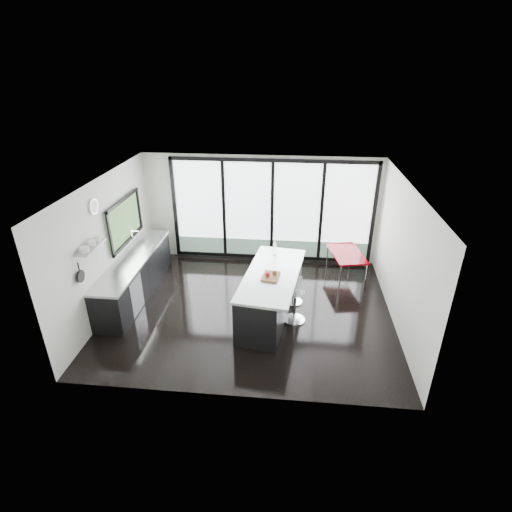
# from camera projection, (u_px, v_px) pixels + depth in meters

# --- Properties ---
(floor) EXTENTS (6.00, 5.00, 0.00)m
(floor) POSITION_uv_depth(u_px,v_px,m) (250.00, 309.00, 8.67)
(floor) COLOR black
(floor) RESTS_ON ground
(ceiling) EXTENTS (6.00, 5.00, 0.00)m
(ceiling) POSITION_uv_depth(u_px,v_px,m) (249.00, 184.00, 7.43)
(ceiling) COLOR white
(ceiling) RESTS_ON wall_back
(wall_back) EXTENTS (6.00, 0.09, 2.80)m
(wall_back) POSITION_uv_depth(u_px,v_px,m) (271.00, 215.00, 10.29)
(wall_back) COLOR silver
(wall_back) RESTS_ON ground
(wall_front) EXTENTS (6.00, 0.00, 2.80)m
(wall_front) POSITION_uv_depth(u_px,v_px,m) (230.00, 325.00, 5.82)
(wall_front) COLOR silver
(wall_front) RESTS_ON ground
(wall_left) EXTENTS (0.26, 5.00, 2.80)m
(wall_left) POSITION_uv_depth(u_px,v_px,m) (112.00, 233.00, 8.49)
(wall_left) COLOR silver
(wall_left) RESTS_ON ground
(wall_right) EXTENTS (0.00, 5.00, 2.80)m
(wall_right) POSITION_uv_depth(u_px,v_px,m) (402.00, 258.00, 7.78)
(wall_right) COLOR silver
(wall_right) RESTS_ON ground
(counter_cabinets) EXTENTS (0.69, 3.24, 1.36)m
(counter_cabinets) POSITION_uv_depth(u_px,v_px,m) (135.00, 276.00, 9.06)
(counter_cabinets) COLOR black
(counter_cabinets) RESTS_ON floor
(island) EXTENTS (1.36, 2.59, 1.31)m
(island) POSITION_uv_depth(u_px,v_px,m) (268.00, 294.00, 8.28)
(island) COLOR black
(island) RESTS_ON floor
(bar_stool_near) EXTENTS (0.59, 0.59, 0.71)m
(bar_stool_near) POSITION_uv_depth(u_px,v_px,m) (295.00, 306.00, 8.15)
(bar_stool_near) COLOR silver
(bar_stool_near) RESTS_ON floor
(bar_stool_far) EXTENTS (0.41, 0.41, 0.65)m
(bar_stool_far) POSITION_uv_depth(u_px,v_px,m) (294.00, 289.00, 8.79)
(bar_stool_far) COLOR silver
(bar_stool_far) RESTS_ON floor
(red_table) EXTENTS (0.94, 1.36, 0.66)m
(red_table) POSITION_uv_depth(u_px,v_px,m) (345.00, 265.00, 9.83)
(red_table) COLOR #780006
(red_table) RESTS_ON floor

